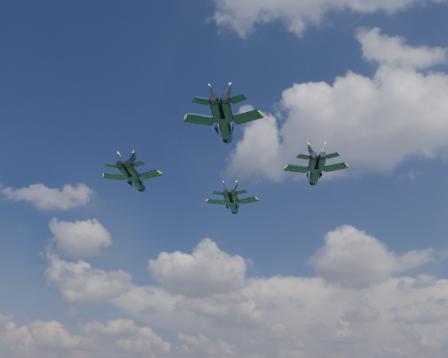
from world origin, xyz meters
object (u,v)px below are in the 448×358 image
jet_left (136,180)px  jet_slot (225,126)px  jet_lead (233,205)px  jet_right (315,173)px

jet_left → jet_slot: 27.84m
jet_lead → jet_slot: (15.67, -34.53, 0.15)m
jet_left → jet_right: (33.66, 14.48, 0.43)m
jet_left → jet_right: bearing=2.7°
jet_left → jet_slot: size_ratio=0.95×
jet_lead → jet_slot: bearing=-86.8°
jet_slot → jet_right: bearing=50.8°
jet_left → jet_right: 36.65m
jet_lead → jet_right: 25.45m
jet_right → jet_lead: bearing=134.6°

